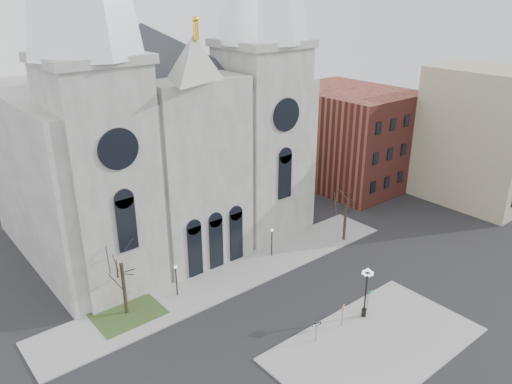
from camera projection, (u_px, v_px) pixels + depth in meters
ground at (307, 330)px, 43.13m from camera, size 160.00×160.00×0.00m
sidewalk_near at (375, 344)px, 41.30m from camera, size 18.00×10.00×0.14m
sidewalk_far at (231, 277)px, 50.96m from camera, size 40.00×6.00×0.14m
grass_patch at (127, 313)px, 45.19m from camera, size 6.00×5.00×0.18m
cathedral at (160, 79)px, 52.45m from camera, size 33.00×26.66×54.00m
bg_building_brick at (347, 137)px, 73.84m from camera, size 14.00×18.00×14.00m
bg_building_tan at (480, 137)px, 66.36m from camera, size 10.00×14.00×18.00m
tree_left at (121, 260)px, 43.11m from camera, size 3.20×3.20×7.50m
tree_right at (346, 206)px, 56.69m from camera, size 3.20×3.20×6.00m
ped_lamp_left at (176, 275)px, 46.93m from camera, size 0.32×0.32×3.26m
ped_lamp_right at (272, 238)px, 53.99m from camera, size 0.32×0.32×3.26m
stop_sign at (343, 310)px, 42.84m from camera, size 0.79×0.08×2.19m
globe_lamp at (366, 286)px, 43.54m from camera, size 1.25×1.25×4.94m
one_way_sign at (316, 328)px, 41.08m from camera, size 0.82×0.26×1.91m
street_name_sign at (368, 298)px, 45.13m from camera, size 0.66×0.11×2.05m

